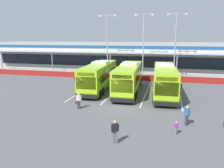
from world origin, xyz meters
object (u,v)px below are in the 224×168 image
at_px(pedestrian_child, 176,127).
at_px(lamp_post_east, 175,42).
at_px(coach_bus_leftmost, 99,76).
at_px(pedestrian_in_dark_coat, 115,131).
at_px(coach_bus_left_centre, 129,79).
at_px(coach_bus_centre, 164,80).
at_px(lamp_post_west, 107,42).
at_px(pedestrian_near_bin, 187,115).
at_px(lamp_post_centre, 143,42).
at_px(pedestrian_with_handbag, 79,100).

relative_size(pedestrian_child, lamp_post_east, 0.09).
height_order(coach_bus_leftmost, pedestrian_in_dark_coat, coach_bus_leftmost).
bearing_deg(coach_bus_left_centre, coach_bus_leftmost, 172.42).
relative_size(coach_bus_centre, lamp_post_east, 1.11).
bearing_deg(coach_bus_left_centre, coach_bus_centre, -2.82).
relative_size(coach_bus_leftmost, lamp_post_west, 1.11).
xyz_separation_m(coach_bus_leftmost, lamp_post_east, (10.09, 10.19, 4.50)).
bearing_deg(lamp_post_west, pedestrian_in_dark_coat, -73.58).
bearing_deg(lamp_post_east, coach_bus_centre, -96.89).
xyz_separation_m(coach_bus_centre, pedestrian_near_bin, (2.03, -9.85, -0.91)).
relative_size(coach_bus_leftmost, coach_bus_centre, 1.00).
distance_m(coach_bus_leftmost, lamp_post_centre, 11.98).
distance_m(coach_bus_left_centre, lamp_post_east, 13.06).
bearing_deg(coach_bus_centre, coach_bus_leftmost, 174.90).
height_order(pedestrian_near_bin, lamp_post_east, lamp_post_east).
xyz_separation_m(pedestrian_near_bin, lamp_post_west, (-12.41, 20.81, 5.42)).
distance_m(coach_bus_centre, lamp_post_east, 11.93).
height_order(coach_bus_centre, pedestrian_in_dark_coat, coach_bus_centre).
distance_m(coach_bus_leftmost, pedestrian_with_handbag, 8.86).
distance_m(pedestrian_child, lamp_post_east, 23.61).
relative_size(pedestrian_child, lamp_post_west, 0.09).
relative_size(coach_bus_left_centre, coach_bus_centre, 1.00).
height_order(lamp_post_west, lamp_post_east, same).
relative_size(pedestrian_in_dark_coat, lamp_post_west, 0.15).
relative_size(pedestrian_with_handbag, pedestrian_child, 1.61).
xyz_separation_m(pedestrian_in_dark_coat, pedestrian_near_bin, (4.94, 4.54, 0.00)).
xyz_separation_m(pedestrian_child, lamp_post_centre, (-5.09, 22.72, 5.75)).
xyz_separation_m(coach_bus_centre, lamp_post_centre, (-3.96, 10.79, 4.50)).
distance_m(coach_bus_left_centre, pedestrian_near_bin, 12.08).
bearing_deg(lamp_post_centre, coach_bus_leftmost, -115.69).
bearing_deg(coach_bus_left_centre, pedestrian_near_bin, -56.79).
bearing_deg(lamp_post_west, coach_bus_centre, -46.53).
xyz_separation_m(pedestrian_with_handbag, pedestrian_child, (9.34, -3.92, -0.32)).
relative_size(pedestrian_near_bin, lamp_post_centre, 0.15).
height_order(coach_bus_leftmost, lamp_post_centre, lamp_post_centre).
xyz_separation_m(coach_bus_left_centre, pedestrian_with_handbag, (-3.63, -8.23, -0.93)).
height_order(coach_bus_left_centre, pedestrian_child, coach_bus_left_centre).
bearing_deg(lamp_post_west, pedestrian_with_handbag, -83.46).
bearing_deg(coach_bus_left_centre, pedestrian_in_dark_coat, -83.52).
bearing_deg(pedestrian_with_handbag, lamp_post_centre, 77.26).
bearing_deg(coach_bus_left_centre, lamp_post_west, 118.44).
relative_size(coach_bus_centre, lamp_post_centre, 1.11).
relative_size(pedestrian_near_bin, lamp_post_east, 0.15).
xyz_separation_m(coach_bus_leftmost, coach_bus_centre, (8.77, -0.78, 0.00)).
height_order(coach_bus_leftmost, pedestrian_near_bin, coach_bus_leftmost).
relative_size(coach_bus_left_centre, lamp_post_west, 1.11).
distance_m(pedestrian_with_handbag, lamp_post_east, 21.92).
height_order(coach_bus_left_centre, lamp_post_centre, lamp_post_centre).
height_order(coach_bus_leftmost, coach_bus_left_centre, same).
xyz_separation_m(lamp_post_centre, lamp_post_east, (5.28, 0.18, 0.00)).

